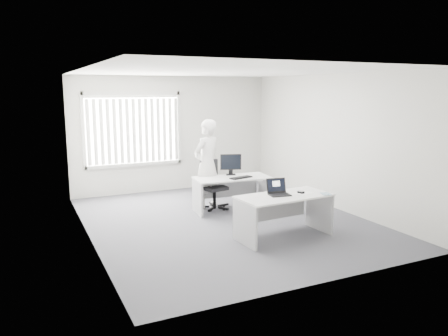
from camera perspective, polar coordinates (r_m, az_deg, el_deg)
name	(u,v)px	position (r m, az deg, el deg)	size (l,w,h in m)	color
ground	(226,221)	(8.40, 0.21, -6.91)	(6.00, 6.00, 0.00)	#585860
wall_back	(173,134)	(10.87, -6.64, 4.46)	(5.00, 0.02, 2.80)	beige
wall_front	(329,177)	(5.58, 13.61, -1.15)	(5.00, 0.02, 2.80)	beige
wall_left	(86,157)	(7.39, -17.56, 1.38)	(0.02, 6.00, 2.80)	beige
wall_right	(333,142)	(9.45, 14.06, 3.37)	(0.02, 6.00, 2.80)	beige
ceiling	(226,71)	(8.04, 0.22, 12.54)	(5.00, 6.00, 0.02)	white
window	(133,129)	(10.54, -11.75, 4.96)	(2.32, 0.06, 1.76)	beige
blinds	(134,131)	(10.49, -11.67, 4.77)	(2.20, 0.10, 1.50)	white
desk_near	(284,207)	(7.44, 7.86, -5.06)	(1.65, 0.86, 0.73)	silver
desk_far	(232,186)	(9.00, 1.09, -2.43)	(1.60, 0.87, 0.70)	silver
office_chair	(213,193)	(9.22, -1.43, -3.34)	(0.67, 0.67, 1.01)	black
person	(207,164)	(9.18, -2.24, 0.55)	(0.68, 0.45, 1.87)	white
laptop	(280,188)	(7.33, 7.29, -2.55)	(0.34, 0.31, 0.27)	black
paper_sheet	(303,193)	(7.60, 10.30, -3.20)	(0.32, 0.22, 0.00)	white
mouse	(301,192)	(7.57, 10.01, -3.08)	(0.06, 0.11, 0.05)	silver
booklet	(326,194)	(7.59, 13.15, -3.30)	(0.14, 0.20, 0.01)	white
keyboard	(241,178)	(8.86, 2.23, -1.26)	(0.49, 0.16, 0.02)	black
monitor	(231,165)	(9.17, 0.89, 0.46)	(0.44, 0.13, 0.44)	black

